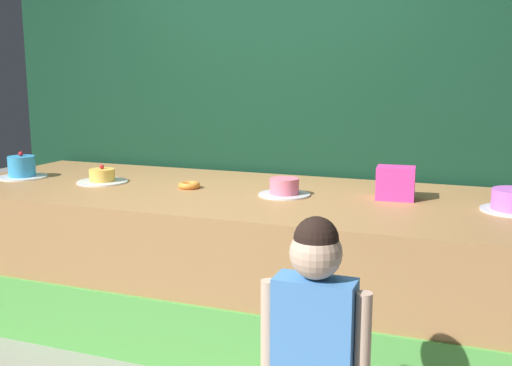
% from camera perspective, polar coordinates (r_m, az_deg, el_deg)
% --- Properties ---
extents(stage_platform, '(3.69, 1.40, 0.85)m').
position_cam_1_polar(stage_platform, '(3.76, -1.90, -7.19)').
color(stage_platform, '#B27F4C').
rests_on(stage_platform, ground_plane).
extents(curtain_backdrop, '(4.40, 0.08, 2.87)m').
position_cam_1_polar(curtain_backdrop, '(4.33, 2.10, 8.74)').
color(curtain_backdrop, '#113823').
rests_on(curtain_backdrop, ground_plane).
extents(child_figure, '(0.41, 0.19, 1.07)m').
position_cam_1_polar(child_figure, '(2.23, 5.60, -12.71)').
color(child_figure, '#3F4C8C').
rests_on(child_figure, ground_plane).
extents(pink_box, '(0.23, 0.18, 0.19)m').
position_cam_1_polar(pink_box, '(3.51, 13.14, 0.00)').
color(pink_box, '#EE3AA3').
rests_on(pink_box, stage_platform).
extents(donut, '(0.14, 0.14, 0.04)m').
position_cam_1_polar(donut, '(3.78, -6.37, -0.21)').
color(donut, orange).
rests_on(donut, stage_platform).
extents(cake_far_left, '(0.33, 0.33, 0.18)m').
position_cam_1_polar(cake_far_left, '(4.43, -21.39, 1.32)').
color(cake_far_left, white).
rests_on(cake_far_left, stage_platform).
extents(cake_center_left, '(0.33, 0.33, 0.12)m').
position_cam_1_polar(cake_center_left, '(4.07, -14.43, 0.54)').
color(cake_center_left, white).
rests_on(cake_center_left, stage_platform).
extents(cake_center_right, '(0.31, 0.31, 0.10)m').
position_cam_1_polar(cake_center_right, '(3.53, 2.71, -0.49)').
color(cake_center_right, silver).
rests_on(cake_center_right, stage_platform).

